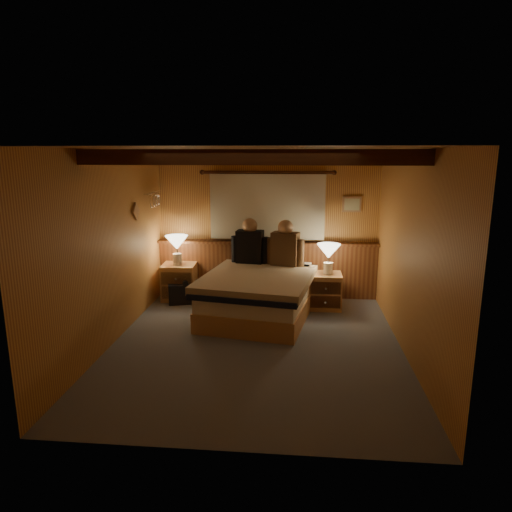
# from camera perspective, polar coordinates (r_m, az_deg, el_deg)

# --- Properties ---
(floor) EXTENTS (4.20, 4.20, 0.00)m
(floor) POSITION_cam_1_polar(r_m,az_deg,el_deg) (5.82, -0.04, -11.06)
(floor) COLOR #565A66
(floor) RESTS_ON ground
(ceiling) EXTENTS (4.20, 4.20, 0.00)m
(ceiling) POSITION_cam_1_polar(r_m,az_deg,el_deg) (5.33, -0.05, 13.28)
(ceiling) COLOR #B57B44
(ceiling) RESTS_ON wall_back
(wall_back) EXTENTS (3.60, 0.00, 3.60)m
(wall_back) POSITION_cam_1_polar(r_m,az_deg,el_deg) (7.51, 1.44, 3.94)
(wall_back) COLOR gold
(wall_back) RESTS_ON floor
(wall_left) EXTENTS (0.00, 4.20, 4.20)m
(wall_left) POSITION_cam_1_polar(r_m,az_deg,el_deg) (5.89, -17.76, 0.88)
(wall_left) COLOR gold
(wall_left) RESTS_ON floor
(wall_right) EXTENTS (0.00, 4.20, 4.20)m
(wall_right) POSITION_cam_1_polar(r_m,az_deg,el_deg) (5.58, 18.68, 0.18)
(wall_right) COLOR gold
(wall_right) RESTS_ON floor
(wall_front) EXTENTS (3.60, 0.00, 3.60)m
(wall_front) POSITION_cam_1_polar(r_m,az_deg,el_deg) (3.44, -3.30, -6.81)
(wall_front) COLOR gold
(wall_front) RESTS_ON floor
(wainscot) EXTENTS (3.60, 0.23, 0.94)m
(wainscot) POSITION_cam_1_polar(r_m,az_deg,el_deg) (7.59, 1.38, -1.48)
(wainscot) COLOR brown
(wainscot) RESTS_ON wall_back
(curtain_window) EXTENTS (2.18, 0.09, 1.11)m
(curtain_window) POSITION_cam_1_polar(r_m,az_deg,el_deg) (7.40, 1.42, 6.31)
(curtain_window) COLOR #432410
(curtain_window) RESTS_ON wall_back
(ceiling_beams) EXTENTS (3.60, 1.65, 0.16)m
(ceiling_beams) POSITION_cam_1_polar(r_m,az_deg,el_deg) (5.48, 0.10, 12.33)
(ceiling_beams) COLOR #432410
(ceiling_beams) RESTS_ON ceiling
(coat_rail) EXTENTS (0.05, 0.55, 0.24)m
(coat_rail) POSITION_cam_1_polar(r_m,az_deg,el_deg) (7.26, -12.60, 7.05)
(coat_rail) COLOR silver
(coat_rail) RESTS_ON wall_left
(framed_print) EXTENTS (0.30, 0.04, 0.25)m
(framed_print) POSITION_cam_1_polar(r_m,az_deg,el_deg) (7.47, 11.89, 6.33)
(framed_print) COLOR #AC7D56
(framed_print) RESTS_ON wall_back
(bed) EXTENTS (1.76, 2.12, 0.65)m
(bed) POSITION_cam_1_polar(r_m,az_deg,el_deg) (6.67, 0.39, -4.81)
(bed) COLOR tan
(bed) RESTS_ON floor
(nightstand_left) EXTENTS (0.55, 0.50, 0.59)m
(nightstand_left) POSITION_cam_1_polar(r_m,az_deg,el_deg) (7.58, -9.56, -3.19)
(nightstand_left) COLOR tan
(nightstand_left) RESTS_ON floor
(nightstand_right) EXTENTS (0.50, 0.45, 0.55)m
(nightstand_right) POSITION_cam_1_polar(r_m,az_deg,el_deg) (7.13, 8.59, -4.33)
(nightstand_right) COLOR tan
(nightstand_right) RESTS_ON floor
(lamp_left) EXTENTS (0.37, 0.37, 0.48)m
(lamp_left) POSITION_cam_1_polar(r_m,az_deg,el_deg) (7.41, -9.88, 1.45)
(lamp_left) COLOR white
(lamp_left) RESTS_ON nightstand_left
(lamp_right) EXTENTS (0.36, 0.36, 0.46)m
(lamp_right) POSITION_cam_1_polar(r_m,az_deg,el_deg) (6.98, 9.06, 0.36)
(lamp_right) COLOR white
(lamp_right) RESTS_ON nightstand_right
(person_left) EXTENTS (0.60, 0.29, 0.74)m
(person_left) POSITION_cam_1_polar(r_m,az_deg,el_deg) (7.20, -0.77, 1.47)
(person_left) COLOR black
(person_left) RESTS_ON bed
(person_right) EXTENTS (0.59, 0.33, 0.73)m
(person_right) POSITION_cam_1_polar(r_m,az_deg,el_deg) (7.06, 3.68, 1.20)
(person_right) COLOR #4A321D
(person_right) RESTS_ON bed
(duffel_bag) EXTENTS (0.61, 0.46, 0.39)m
(duffel_bag) POSITION_cam_1_polar(r_m,az_deg,el_deg) (7.44, -8.80, -4.46)
(duffel_bag) COLOR black
(duffel_bag) RESTS_ON floor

